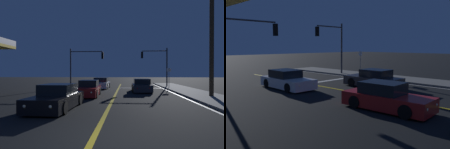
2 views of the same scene
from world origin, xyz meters
The scene contains 9 objects.
lane_line_center centered at (0.00, 10.76, 0.01)m, with size 0.20×36.59×0.01m, color gold.
lane_line_edge_right centered at (5.49, 10.76, 0.01)m, with size 0.16×36.59×0.01m, color silver.
stop_bar centered at (2.87, 20.02, 0.01)m, with size 5.74×0.50×0.01m, color silver.
car_far_approaching_charcoal centered at (2.55, 15.28, 0.58)m, with size 1.97×4.39×1.34m.
car_lead_oncoming_white centered at (-2.22, 19.54, 0.58)m, with size 2.05×4.64×1.34m.
car_mid_block_red centered at (-2.20, 11.15, 0.58)m, with size 1.93×4.44×1.34m.
traffic_signal_near_right centered at (5.22, 22.32, 3.58)m, with size 3.63×0.28×5.37m.
traffic_signal_far_left centered at (-4.81, 20.92, 3.53)m, with size 4.57×0.28×5.22m.
street_sign_corner centered at (6.24, 19.52, 1.71)m, with size 0.56×0.11×2.56m.
Camera 2 is at (-11.88, 5.01, 3.11)m, focal length 37.97 mm.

